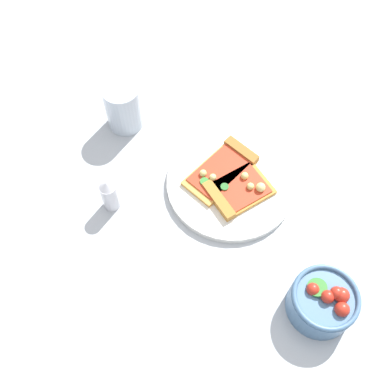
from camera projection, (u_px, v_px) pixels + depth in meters
ground_plane at (227, 199)px, 0.88m from camera, size 2.40×2.40×0.00m
plate at (232, 184)px, 0.89m from camera, size 0.25×0.25×0.01m
pizza_slice_near at (237, 191)px, 0.87m from camera, size 0.14×0.14×0.02m
pizza_slice_far at (223, 168)px, 0.89m from camera, size 0.14×0.16×0.02m
salad_bowl at (323, 301)px, 0.75m from camera, size 0.11×0.11×0.08m
soda_glass at (124, 108)px, 0.93m from camera, size 0.07×0.07×0.10m
pepper_shaker at (110, 194)px, 0.84m from camera, size 0.03×0.03×0.08m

